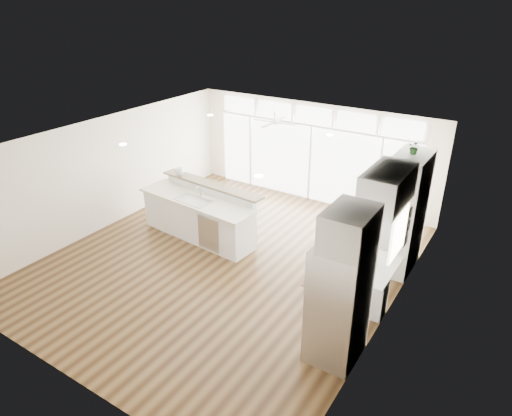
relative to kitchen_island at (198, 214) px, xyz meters
The scene contains 24 objects.
floor 1.45m from the kitchen_island, 23.10° to the right, with size 7.00×8.00×0.02m, color #3A2512.
ceiling 2.47m from the kitchen_island, 23.10° to the right, with size 7.00×8.00×0.02m, color silver.
wall_back 3.76m from the kitchen_island, 70.86° to the left, with size 7.00×0.04×2.70m, color white.
wall_front 4.73m from the kitchen_island, 75.01° to the right, with size 7.00×0.04×2.70m, color white.
wall_left 2.46m from the kitchen_island, 167.31° to the right, with size 0.04×8.00×2.70m, color white.
wall_right 4.80m from the kitchen_island, ahead, with size 0.04×8.00×2.70m, color white.
glass_wall 3.66m from the kitchen_island, 70.55° to the left, with size 5.80×0.06×2.08m, color silver.
transom_row 4.04m from the kitchen_island, 70.55° to the left, with size 5.90×0.06×0.40m, color silver.
desk_window 4.77m from the kitchen_island, ahead, with size 0.04×0.85×0.85m, color white.
ceiling_fan 3.04m from the kitchen_island, 72.75° to the left, with size 1.16×1.16×0.32m, color white.
recessed_lights 2.42m from the kitchen_island, 14.63° to the right, with size 3.40×3.00×0.02m, color silver.
oven_cabinet 4.61m from the kitchen_island, 16.34° to the left, with size 0.64×1.20×2.50m, color white.
desk_nook 4.35m from the kitchen_island, ahead, with size 0.72×1.30×0.76m, color white.
upper_cabinets 4.72m from the kitchen_island, ahead, with size 0.64×1.30×0.64m, color white.
refrigerator 4.72m from the kitchen_island, 23.36° to the right, with size 0.76×0.90×2.00m, color silver.
fridge_cabinet 5.05m from the kitchen_island, 23.08° to the right, with size 0.64×0.90×0.60m, color white.
framed_photos 4.75m from the kitchen_island, ahead, with size 0.06×0.22×0.80m, color black.
kitchen_island is the anchor object (origin of this frame).
rug 3.38m from the kitchen_island, ahead, with size 0.81×0.59×0.01m, color #341C10.
office_chair 3.93m from the kitchen_island, ahead, with size 0.53×0.49×1.02m, color black.
fishbowl 1.25m from the kitchen_island, 152.03° to the left, with size 0.22×0.22×0.22m, color silver.
monitor 4.28m from the kitchen_island, ahead, with size 0.08×0.46×0.38m, color black.
keyboard 4.10m from the kitchen_island, ahead, with size 0.12×0.33×0.02m, color silver.
potted_plant 4.98m from the kitchen_island, 16.34° to the left, with size 0.25×0.27×0.21m, color #2B6029.
Camera 1 is at (5.11, -6.82, 5.31)m, focal length 32.00 mm.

